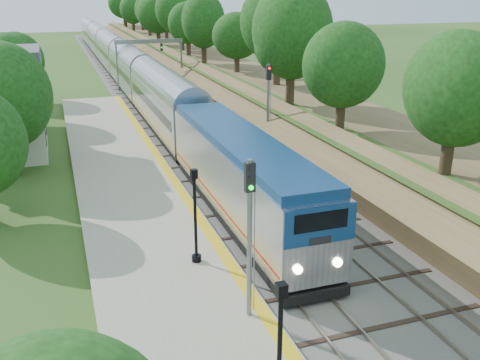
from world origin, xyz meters
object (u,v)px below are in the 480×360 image
object	(u,v)px
train	(121,63)
lamppost_far	(195,222)
signal_platform	(250,223)
signal_farside	(268,99)
signal_gantry	(149,51)

from	to	relation	value
train	lamppost_far	world-z (taller)	train
lamppost_far	signal_platform	bearing A→B (deg)	-80.28
signal_platform	signal_farside	size ratio (longest dim) A/B	0.92
train	lamppost_far	xyz separation A→B (m)	(-3.71, -55.69, 0.03)
signal_platform	train	bearing A→B (deg)	87.25
train	signal_platform	distance (m)	60.51
signal_gantry	signal_platform	size ratio (longest dim) A/B	1.37
signal_gantry	signal_platform	distance (m)	51.24
train	signal_platform	xyz separation A→B (m)	(-2.90, -60.41, 1.86)
lamppost_far	signal_platform	distance (m)	5.13
signal_platform	signal_farside	world-z (taller)	signal_farside
lamppost_far	signal_gantry	bearing A→B (deg)	82.38
lamppost_far	signal_farside	world-z (taller)	signal_farside
signal_platform	signal_farside	distance (m)	22.77
signal_platform	signal_gantry	bearing A→B (deg)	83.98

